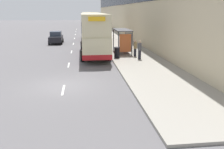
{
  "coord_description": "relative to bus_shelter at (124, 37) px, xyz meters",
  "views": [
    {
      "loc": [
        1.18,
        -15.41,
        4.64
      ],
      "look_at": [
        4.82,
        14.37,
        -3.11
      ],
      "focal_mm": 40.0,
      "sensor_mm": 36.0,
      "label": 1
    }
  ],
  "objects": [
    {
      "name": "ground_plane",
      "position": [
        -5.77,
        -11.24,
        -1.88
      ],
      "size": [
        220.0,
        220.0,
        0.0
      ],
      "primitive_type": "plane",
      "color": "#5B595B"
    },
    {
      "name": "pavement",
      "position": [
        0.73,
        27.26,
        -1.81
      ],
      "size": [
        5.0,
        93.0,
        0.14
      ],
      "color": "gray",
      "rests_on": "ground_plane"
    },
    {
      "name": "lane_mark_0",
      "position": [
        -5.77,
        -12.16,
        -1.87
      ],
      "size": [
        0.12,
        2.0,
        0.01
      ],
      "color": "silver",
      "rests_on": "ground_plane"
    },
    {
      "name": "lane_mark_1",
      "position": [
        -5.77,
        -5.04,
        -1.87
      ],
      "size": [
        0.12,
        2.0,
        0.01
      ],
      "color": "silver",
      "rests_on": "ground_plane"
    },
    {
      "name": "lane_mark_2",
      "position": [
        -5.77,
        2.07,
        -1.87
      ],
      "size": [
        0.12,
        2.0,
        0.01
      ],
      "color": "silver",
      "rests_on": "ground_plane"
    },
    {
      "name": "lane_mark_3",
      "position": [
        -5.77,
        9.19,
        -1.87
      ],
      "size": [
        0.12,
        2.0,
        0.01
      ],
      "color": "silver",
      "rests_on": "ground_plane"
    },
    {
      "name": "lane_mark_4",
      "position": [
        -5.77,
        16.31,
        -1.87
      ],
      "size": [
        0.12,
        2.0,
        0.01
      ],
      "color": "silver",
      "rests_on": "ground_plane"
    },
    {
      "name": "lane_mark_5",
      "position": [
        -5.77,
        23.42,
        -1.87
      ],
      "size": [
        0.12,
        2.0,
        0.01
      ],
      "color": "silver",
      "rests_on": "ground_plane"
    },
    {
      "name": "lane_mark_6",
      "position": [
        -5.77,
        30.54,
        -1.87
      ],
      "size": [
        0.12,
        2.0,
        0.01
      ],
      "color": "silver",
      "rests_on": "ground_plane"
    },
    {
      "name": "lane_mark_7",
      "position": [
        -5.77,
        37.66,
        -1.87
      ],
      "size": [
        0.12,
        2.0,
        0.01
      ],
      "color": "silver",
      "rests_on": "ground_plane"
    },
    {
      "name": "bus_shelter",
      "position": [
        0.0,
        0.0,
        0.0
      ],
      "size": [
        1.6,
        4.2,
        2.48
      ],
      "color": "#4C4C51",
      "rests_on": "ground_plane"
    },
    {
      "name": "double_decker_bus_near",
      "position": [
        -3.3,
        -0.2,
        0.41
      ],
      "size": [
        2.85,
        11.18,
        4.3
      ],
      "color": "beige",
      "rests_on": "ground_plane"
    },
    {
      "name": "double_decker_bus_ahead",
      "position": [
        -3.1,
        13.82,
        0.41
      ],
      "size": [
        2.85,
        11.02,
        4.3
      ],
      "color": "beige",
      "rests_on": "ground_plane"
    },
    {
      "name": "car_0",
      "position": [
        -8.2,
        9.84,
        -1.03
      ],
      "size": [
        1.93,
        3.94,
        1.71
      ],
      "rotation": [
        0.0,
        0.0,
        3.14
      ],
      "color": "black",
      "rests_on": "ground_plane"
    },
    {
      "name": "car_1",
      "position": [
        -2.92,
        30.76,
        -1.01
      ],
      "size": [
        1.9,
        4.47,
        1.74
      ],
      "color": "#4C5156",
      "rests_on": "ground_plane"
    },
    {
      "name": "car_2",
      "position": [
        -2.95,
        58.14,
        -1.05
      ],
      "size": [
        1.92,
        4.09,
        1.66
      ],
      "color": "maroon",
      "rests_on": "ground_plane"
    },
    {
      "name": "car_3",
      "position": [
        -2.58,
        47.15,
        -0.99
      ],
      "size": [
        2.01,
        3.88,
        1.81
      ],
      "color": "black",
      "rests_on": "ground_plane"
    },
    {
      "name": "pedestrian_at_shelter",
      "position": [
        0.81,
        -3.87,
        -0.84
      ],
      "size": [
        0.35,
        0.35,
        1.76
      ],
      "color": "#23232D",
      "rests_on": "ground_plane"
    },
    {
      "name": "pedestrian_1",
      "position": [
        0.7,
        -2.38,
        -0.9
      ],
      "size": [
        0.33,
        0.33,
        1.64
      ],
      "color": "#23232D",
      "rests_on": "ground_plane"
    },
    {
      "name": "pedestrian_2",
      "position": [
        1.03,
        4.46,
        -0.86
      ],
      "size": [
        0.34,
        0.34,
        1.7
      ],
      "color": "#23232D",
      "rests_on": "ground_plane"
    },
    {
      "name": "litter_bin",
      "position": [
        -1.22,
        -2.96,
        -1.21
      ],
      "size": [
        0.55,
        0.55,
        1.05
      ],
      "color": "black",
      "rests_on": "ground_plane"
    }
  ]
}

